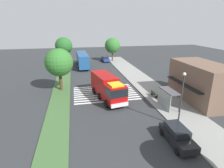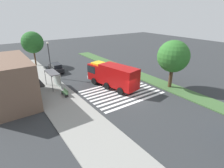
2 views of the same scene
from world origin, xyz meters
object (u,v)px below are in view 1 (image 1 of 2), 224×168
Objects in this scene: sidewalk_tree_far_west at (112,46)px; parked_car_west at (105,59)px; bench_near_shelter at (154,94)px; median_tree_west at (59,63)px; transit_bus at (82,59)px; median_tree_far_west at (64,46)px; fire_truck at (108,87)px; bus_stop_shelter at (167,95)px; street_lamp at (182,95)px; parked_car_mid at (177,135)px.

parked_car_west is at bearing -89.03° from sidewalk_tree_far_west.
median_tree_west reaches higher than bench_near_shelter.
bench_near_shelter is at bearing 0.93° from sidewalk_tree_far_west.
median_tree_far_west reaches higher than transit_bus.
median_tree_far_west is (-26.16, -7.30, 3.37)m from fire_truck.
median_tree_far_west is at bearing -175.74° from fire_truck.
fire_truck is at bearing -12.00° from parked_car_west.
sidewalk_tree_far_west reaches higher than transit_bus.
sidewalk_tree_far_west is (-0.04, 2.20, 3.96)m from parked_car_west.
fire_truck is at bearing -122.89° from bus_stop_shelter.
fire_truck is at bearing -145.71° from street_lamp.
transit_bus is at bearing -164.41° from street_lamp.
bench_near_shelter is at bearing 66.62° from median_tree_west.
parked_car_mid is at bearing -2.89° from parked_car_west.
median_tree_west is at bearing 0.00° from median_tree_far_west.
bus_stop_shelter is 0.48× the size of median_tree_west.
parked_car_west is 30.00m from bench_near_shelter.
street_lamp is at bearing 42.43° from median_tree_west.
parked_car_west is 41.38m from parked_car_mid.
street_lamp is at bearing -5.78° from bench_near_shelter.
median_tree_far_west is 20.58m from median_tree_west.
transit_bus is (-35.24, -7.26, 1.30)m from parked_car_mid.
median_tree_far_west is (-38.41, -11.97, 4.50)m from parked_car_mid.
street_lamp is 20.44m from median_tree_west.
parked_car_mid is 40.49m from median_tree_far_west.
bus_stop_shelter is 0.50× the size of sidewalk_tree_far_west.
sidewalk_tree_far_west is 0.97× the size of median_tree_west.
fire_truck is 29.51m from parked_car_west.
median_tree_far_west is (2.96, -11.96, 4.54)m from parked_car_west.
sidewalk_tree_far_west is at bearing -179.18° from bus_stop_shelter.
street_lamp is at bearing -0.22° from parked_car_west.
sidewalk_tree_far_west is at bearing 101.95° from median_tree_far_west.
transit_bus is 6.87× the size of bench_near_shelter.
transit_bus is 1.58× the size of sidewalk_tree_far_west.
bench_near_shelter is at bearing -158.91° from transit_bus.
transit_bus is (-22.98, -2.59, 0.16)m from fire_truck.
street_lamp reaches higher than transit_bus.
median_tree_far_west is (-35.64, -13.77, 1.56)m from street_lamp.
bus_stop_shelter reaches higher than parked_car_mid.
parked_car_mid is at bearing 9.52° from fire_truck.
parked_car_mid is 11.81m from bench_near_shelter.
bus_stop_shelter is 2.19× the size of bench_near_shelter.
transit_bus is at bearing 55.99° from median_tree_far_west.
parked_car_west is 4.53m from sidewalk_tree_far_west.
parked_car_mid is 8.03m from bus_stop_shelter.
bench_near_shelter is at bearing 72.80° from fire_truck.
sidewalk_tree_far_west is 27.51m from median_tree_west.
median_tree_far_west is (-30.91, -14.65, 3.50)m from bus_stop_shelter.
transit_bus is 3.14× the size of bus_stop_shelter.
median_tree_far_west is at bearing -78.99° from parked_car_west.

